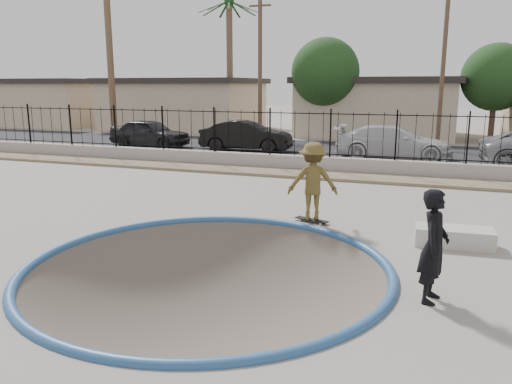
{
  "coord_description": "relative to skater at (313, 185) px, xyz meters",
  "views": [
    {
      "loc": [
        3.9,
        -9.13,
        3.4
      ],
      "look_at": [
        -0.11,
        2.0,
        0.86
      ],
      "focal_mm": 35.0,
      "sensor_mm": 36.0,
      "label": 1
    }
  ],
  "objects": [
    {
      "name": "videographer",
      "position": [
        2.9,
        -3.93,
        -0.05
      ],
      "size": [
        0.54,
        0.73,
        1.83
      ],
      "primitive_type": "imported",
      "rotation": [
        0.0,
        0.0,
        1.41
      ],
      "color": "black",
      "rests_on": "ground"
    },
    {
      "name": "car_b",
      "position": [
        -6.43,
        12.2,
        -0.15
      ],
      "size": [
        4.85,
        2.07,
        1.55
      ],
      "primitive_type": "imported",
      "rotation": [
        0.0,
        0.0,
        1.66
      ],
      "color": "black",
      "rests_on": "street"
    },
    {
      "name": "rock_strip",
      "position": [
        -1.1,
        6.4,
        -0.91
      ],
      "size": [
        42.0,
        1.6,
        0.11
      ],
      "primitive_type": "cube",
      "color": "#90815E",
      "rests_on": "ground"
    },
    {
      "name": "street_tree_left",
      "position": [
        -4.1,
        20.2,
        3.22
      ],
      "size": [
        4.32,
        4.32,
        6.36
      ],
      "color": "#473323",
      "rests_on": "ground"
    },
    {
      "name": "house_west",
      "position": [
        -16.1,
        23.7,
        1.01
      ],
      "size": [
        11.6,
        8.6,
        3.9
      ],
      "color": "tan",
      "rests_on": "ground"
    },
    {
      "name": "house_west_far",
      "position": [
        -29.1,
        23.7,
        1.01
      ],
      "size": [
        10.6,
        8.6,
        3.9
      ],
      "color": "tan",
      "rests_on": "ground"
    },
    {
      "name": "skater",
      "position": [
        0.0,
        0.0,
        0.0
      ],
      "size": [
        1.4,
        1.04,
        1.93
      ],
      "primitive_type": "imported",
      "rotation": [
        0.0,
        0.0,
        3.43
      ],
      "color": "olive",
      "rests_on": "ground"
    },
    {
      "name": "skateboard",
      "position": [
        0.0,
        0.0,
        -0.9
      ],
      "size": [
        0.93,
        0.5,
        0.08
      ],
      "rotation": [
        0.0,
        0.0,
        -0.32
      ],
      "color": "black",
      "rests_on": "ground"
    },
    {
      "name": "car_c",
      "position": [
        0.97,
        11.93,
        -0.16
      ],
      "size": [
        5.35,
        2.26,
        1.54
      ],
      "primitive_type": "imported",
      "rotation": [
        0.0,
        0.0,
        1.59
      ],
      "color": "silver",
      "rests_on": "street"
    },
    {
      "name": "coping_ring",
      "position": [
        -1.1,
        -3.8,
        -0.96
      ],
      "size": [
        7.04,
        7.04,
        0.2
      ],
      "primitive_type": "torus",
      "color": "#264E7D",
      "rests_on": "ground"
    },
    {
      "name": "ground",
      "position": [
        -1.1,
        9.2,
        -2.06
      ],
      "size": [
        120.0,
        120.0,
        2.2
      ],
      "primitive_type": "cube",
      "color": "gray",
      "rests_on": "ground"
    },
    {
      "name": "bowl_pit",
      "position": [
        -1.1,
        -3.8,
        -0.96
      ],
      "size": [
        6.84,
        6.84,
        1.8
      ],
      "primitive_type": null,
      "color": "#53493F",
      "rests_on": "ground"
    },
    {
      "name": "fence",
      "position": [
        -1.1,
        7.5,
        0.54
      ],
      "size": [
        40.0,
        0.04,
        1.8
      ],
      "color": "black",
      "rests_on": "retaining_wall"
    },
    {
      "name": "house_center",
      "position": [
        -1.1,
        23.7,
        1.01
      ],
      "size": [
        10.6,
        8.6,
        3.9
      ],
      "color": "tan",
      "rests_on": "ground"
    },
    {
      "name": "street_tree_mid",
      "position": [
        5.9,
        21.2,
        2.87
      ],
      "size": [
        3.96,
        3.96,
        5.83
      ],
      "color": "#473323",
      "rests_on": "ground"
    },
    {
      "name": "utility_pole_mid",
      "position": [
        2.9,
        16.2,
        3.99
      ],
      "size": [
        1.7,
        0.24,
        9.5
      ],
      "color": "#473323",
      "rests_on": "ground"
    },
    {
      "name": "retaining_wall",
      "position": [
        -1.1,
        7.5,
        -0.66
      ],
      "size": [
        42.0,
        0.45,
        0.6
      ],
      "primitive_type": "cube",
      "color": "gray",
      "rests_on": "ground"
    },
    {
      "name": "street",
      "position": [
        -1.1,
        14.2,
        -0.95
      ],
      "size": [
        90.0,
        8.0,
        0.04
      ],
      "primitive_type": "cube",
      "color": "black",
      "rests_on": "ground"
    },
    {
      "name": "palm_mid",
      "position": [
        -11.1,
        21.2,
        5.72
      ],
      "size": [
        2.3,
        2.3,
        9.3
      ],
      "color": "brown",
      "rests_on": "ground"
    },
    {
      "name": "palm_left",
      "position": [
        -18.1,
        17.2,
        6.99
      ],
      "size": [
        2.3,
        2.3,
        11.3
      ],
      "color": "brown",
      "rests_on": "ground"
    },
    {
      "name": "concrete_ledge",
      "position": [
        3.32,
        -0.8,
        -0.76
      ],
      "size": [
        1.64,
        0.8,
        0.4
      ],
      "primitive_type": "cube",
      "rotation": [
        0.0,
        0.0,
        0.06
      ],
      "color": "#B3AA9F",
      "rests_on": "ground"
    },
    {
      "name": "car_a",
      "position": [
        -12.12,
        12.09,
        -0.16
      ],
      "size": [
        4.57,
        1.98,
        1.53
      ],
      "primitive_type": "imported",
      "rotation": [
        0.0,
        0.0,
        1.53
      ],
      "color": "black",
      "rests_on": "street"
    },
    {
      "name": "utility_pole_left",
      "position": [
        -7.1,
        16.2,
        3.74
      ],
      "size": [
        1.7,
        0.24,
        9.0
      ],
      "color": "#473323",
      "rests_on": "ground"
    }
  ]
}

